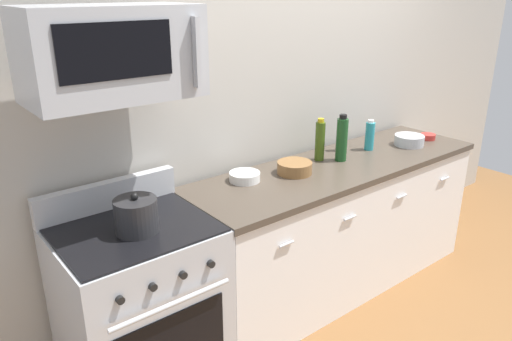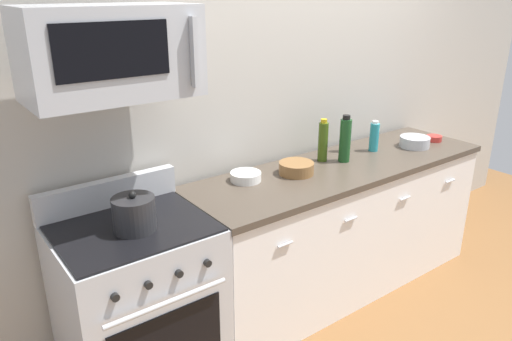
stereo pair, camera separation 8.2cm
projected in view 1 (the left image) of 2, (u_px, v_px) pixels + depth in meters
The scene contains 14 objects.
ground_plane at pixel (333, 282), 3.57m from camera, with size 6.37×6.37×0.00m, color brown.
back_wall at pixel (300, 90), 3.39m from camera, with size 5.31×0.10×2.70m, color #B7B2A8.
counter_unit at pixel (337, 226), 3.40m from camera, with size 2.22×0.66×0.92m.
range_oven at pixel (141, 305), 2.54m from camera, with size 0.76×0.69×1.07m.
microwave at pixel (111, 53), 2.12m from camera, with size 0.74×0.44×0.40m.
bottle_dish_soap at pixel (370, 136), 3.48m from camera, with size 0.07×0.07×0.22m.
bottle_soy_sauce_dark at pixel (341, 138), 3.47m from camera, with size 0.05×0.05×0.19m.
bottle_wine_green at pixel (342, 139), 3.25m from camera, with size 0.08×0.08×0.32m.
bottle_olive_oil at pixel (320, 140), 3.26m from camera, with size 0.06×0.06×0.29m.
bowl_red_small at pixel (428, 136), 3.75m from camera, with size 0.11×0.11×0.04m.
bowl_white_ceramic at pixel (245, 176), 2.94m from camera, with size 0.19×0.19×0.05m.
bowl_wooden_salad at pixel (295, 167), 3.06m from camera, with size 0.22×0.22×0.07m.
bowl_steel_prep at pixel (409, 140), 3.60m from camera, with size 0.21×0.21×0.08m.
stockpot at pixel (136, 215), 2.31m from camera, with size 0.21×0.21×0.20m.
Camera 1 is at (-2.34, -2.03, 2.02)m, focal length 34.32 mm.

